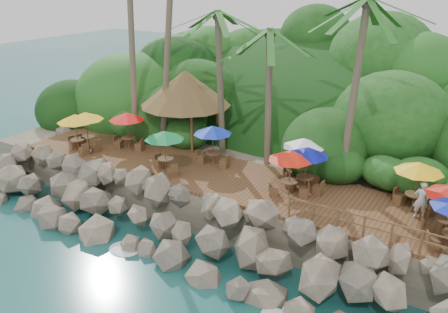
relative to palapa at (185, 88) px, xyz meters
The scene contains 11 objects.
ground 12.06m from the palapa, 62.53° to the right, with size 140.00×140.00×0.00m, color #19514F.
land_base 9.49m from the palapa, 53.59° to the left, with size 32.00×25.20×2.10m, color gray.
jungle_hill 16.02m from the palapa, 70.93° to the left, with size 44.80×28.00×15.40m, color #143811.
seawall 9.99m from the palapa, 56.54° to the right, with size 29.00×4.00×2.30m, color gray, non-canonical shape.
terrace 6.94m from the palapa, 34.74° to the right, with size 26.00×5.00×0.20m, color brown.
jungle_foliage 9.43m from the palapa, 49.02° to the left, with size 44.00×16.00×12.00m, color #143811, non-canonical shape.
foam_line 11.81m from the palapa, 61.76° to the right, with size 25.20×0.80×0.06m.
palapa is the anchor object (origin of this frame).
dining_clusters 8.00m from the palapa, 26.69° to the right, with size 23.34×5.30×2.34m.
railing 14.50m from the palapa, 23.79° to the right, with size 7.20×0.10×1.00m.
waiter 15.10m from the palapa, 10.63° to the right, with size 0.64×0.42×1.74m, color silver.
Camera 1 is at (11.99, -13.48, 12.43)m, focal length 37.52 mm.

